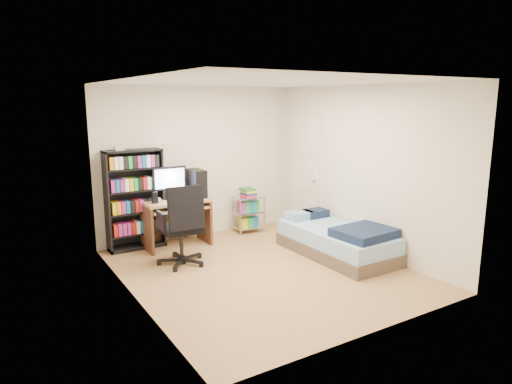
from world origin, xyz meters
TOP-DOWN VIEW (x-y plane):
  - room at (0.00, 0.00)m, footprint 3.58×4.08m
  - media_shelf at (-1.17, 1.84)m, footprint 0.87×0.29m
  - computer_desk at (-0.50, 1.66)m, footprint 1.00×0.58m
  - office_chair at (-0.84, 0.78)m, footprint 0.72×0.72m
  - wire_cart at (0.78, 1.71)m, footprint 0.50×0.38m
  - bed at (1.27, -0.06)m, footprint 0.92×1.85m
  - door at (1.72, 1.35)m, footprint 0.12×0.80m

SIDE VIEW (x-z plane):
  - bed at x=1.27m, z-range -0.03..0.50m
  - office_chair at x=-0.84m, z-range -0.21..0.94m
  - wire_cart at x=0.78m, z-range 0.12..0.89m
  - computer_desk at x=-0.50m, z-range 0.05..1.31m
  - media_shelf at x=-1.17m, z-range -0.01..1.60m
  - door at x=1.72m, z-range 0.00..2.00m
  - room at x=0.00m, z-range -0.04..2.54m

